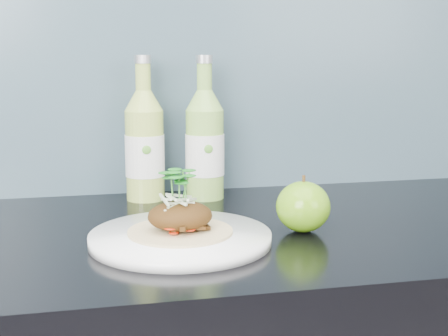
% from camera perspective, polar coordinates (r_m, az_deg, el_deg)
% --- Properties ---
extents(subway_backsplash, '(4.00, 0.02, 0.70)m').
position_cam_1_polar(subway_backsplash, '(1.28, -3.12, 13.61)').
color(subway_backsplash, '#74A0B7').
rests_on(subway_backsplash, kitchen_counter).
extents(dinner_plate, '(0.29, 0.29, 0.02)m').
position_cam_1_polar(dinner_plate, '(0.94, -4.01, -6.38)').
color(dinner_plate, white).
rests_on(dinner_plate, kitchen_counter).
extents(pork_taco, '(0.16, 0.16, 0.10)m').
position_cam_1_polar(pork_taco, '(0.93, -4.04, -4.21)').
color(pork_taco, tan).
rests_on(pork_taco, dinner_plate).
extents(green_apple, '(0.09, 0.09, 0.09)m').
position_cam_1_polar(green_apple, '(0.99, 7.25, -3.53)').
color(green_apple, '#619310').
rests_on(green_apple, kitchen_counter).
extents(cider_bottle_left, '(0.09, 0.09, 0.28)m').
position_cam_1_polar(cider_bottle_left, '(1.20, -7.27, 2.04)').
color(cider_bottle_left, '#ADC853').
rests_on(cider_bottle_left, kitchen_counter).
extents(cider_bottle_right, '(0.09, 0.09, 0.28)m').
position_cam_1_polar(cider_bottle_right, '(1.20, -1.77, 2.13)').
color(cider_bottle_right, '#8BC150').
rests_on(cider_bottle_right, kitchen_counter).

